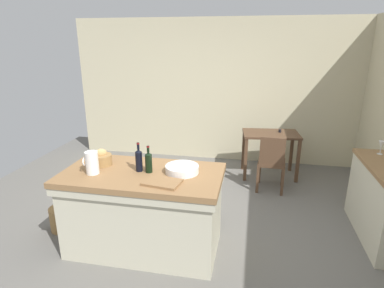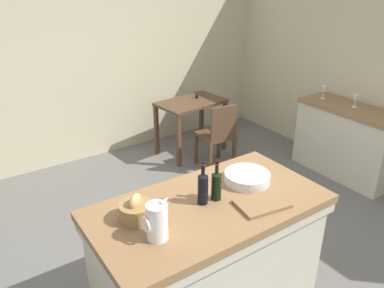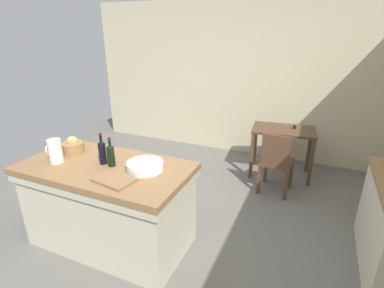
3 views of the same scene
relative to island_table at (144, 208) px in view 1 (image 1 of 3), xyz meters
name	(u,v)px [view 1 (image 1 of 3)]	position (x,y,z in m)	size (l,w,h in m)	color
ground_plane	(186,229)	(0.38, 0.42, -0.48)	(6.76, 6.76, 0.00)	#66635E
wall_back	(216,91)	(0.38, 3.02, 0.82)	(5.32, 0.12, 2.60)	beige
island_table	(144,208)	(0.00, 0.00, 0.00)	(1.67, 0.88, 0.90)	olive
writing_desk	(271,140)	(1.40, 2.31, 0.15)	(0.96, 0.66, 0.80)	#513826
wooden_chair	(272,162)	(1.41, 1.71, -0.01)	(0.43, 0.43, 0.88)	#513826
pitcher	(92,162)	(-0.48, -0.13, 0.53)	(0.17, 0.13, 0.28)	white
wash_bowl	(182,169)	(0.41, 0.08, 0.45)	(0.35, 0.35, 0.08)	white
bread_basket	(102,159)	(-0.50, 0.12, 0.48)	(0.22, 0.22, 0.19)	olive
cutting_board	(162,182)	(0.28, -0.22, 0.43)	(0.35, 0.23, 0.02)	olive
wine_bottle_dark	(149,162)	(0.07, 0.02, 0.53)	(0.07, 0.07, 0.28)	black
wine_bottle_amber	(139,160)	(-0.04, 0.03, 0.54)	(0.07, 0.07, 0.31)	black
wine_glass_middle	(381,145)	(2.64, 1.14, 0.51)	(0.07, 0.07, 0.17)	white
wicker_hamper	(62,218)	(-1.10, 0.13, -0.34)	(0.29, 0.29, 0.29)	olive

